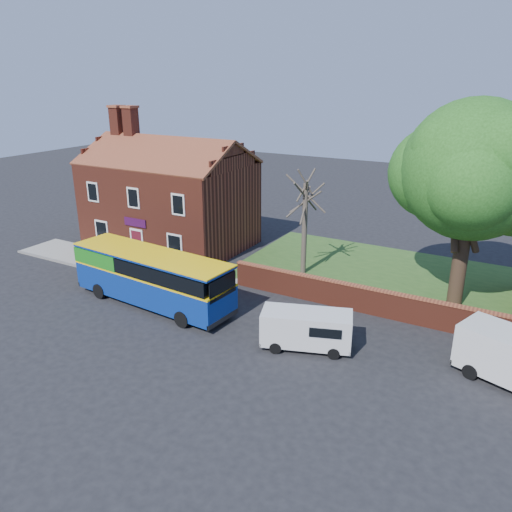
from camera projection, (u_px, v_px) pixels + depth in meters
The scene contains 10 objects.
ground at pixel (143, 320), 27.69m from camera, with size 120.00×120.00×0.00m, color black.
pavement at pixel (122, 265), 35.61m from camera, with size 18.00×3.50×0.12m, color gray.
kerb at pixel (104, 273), 34.18m from camera, with size 18.00×0.15×0.14m, color slate.
grass_strip at pixel (431, 285), 32.34m from camera, with size 26.00×12.00×0.04m, color #426B28.
shop_building at pixel (170, 202), 39.19m from camera, with size 12.30×8.13×10.50m.
boundary_wall at pixel (411, 309), 27.16m from camera, with size 22.00×0.38×1.60m.
bus at pixel (148, 275), 29.24m from camera, with size 10.67×3.49×3.20m.
van_near at pixel (307, 328), 24.56m from camera, with size 4.74×3.09×1.94m.
large_tree at pixel (475, 174), 27.09m from camera, with size 9.72×7.69×11.85m.
bare_tree at pixel (305, 224), 33.15m from camera, with size 2.56×3.05×6.82m.
Camera 1 is at (17.68, -18.53, 12.79)m, focal length 35.00 mm.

